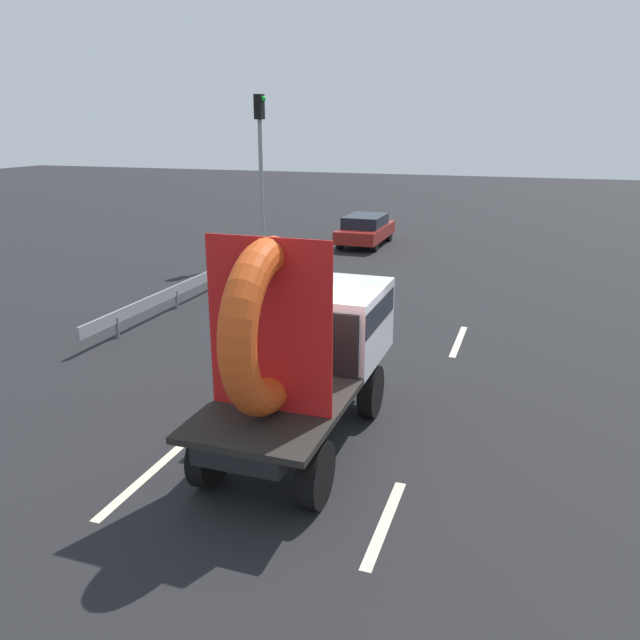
{
  "coord_description": "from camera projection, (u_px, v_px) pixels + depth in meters",
  "views": [
    {
      "loc": [
        3.45,
        -9.47,
        5.23
      ],
      "look_at": [
        -0.01,
        0.58,
        1.92
      ],
      "focal_mm": 35.3,
      "sensor_mm": 36.0,
      "label": 1
    }
  ],
  "objects": [
    {
      "name": "flatbed_truck",
      "position": [
        308.0,
        339.0,
        10.63
      ],
      "size": [
        2.02,
        5.02,
        3.76
      ],
      "color": "black",
      "rests_on": "ground_plane"
    },
    {
      "name": "ground_plane",
      "position": [
        310.0,
        432.0,
        11.18
      ],
      "size": [
        120.0,
        120.0,
        0.0
      ],
      "primitive_type": "plane",
      "color": "black"
    },
    {
      "name": "traffic_light",
      "position": [
        261.0,
        156.0,
        24.13
      ],
      "size": [
        0.42,
        0.36,
        6.31
      ],
      "color": "gray",
      "rests_on": "ground_plane"
    },
    {
      "name": "lane_dash_right_far",
      "position": [
        459.0,
        341.0,
        15.85
      ],
      "size": [
        0.16,
        2.46,
        0.01
      ],
      "primitive_type": "cube",
      "rotation": [
        0.0,
        0.0,
        1.57
      ],
      "color": "beige",
      "rests_on": "ground_plane"
    },
    {
      "name": "lane_dash_left_near",
      "position": [
        143.0,
        479.0,
        9.68
      ],
      "size": [
        0.16,
        2.31,
        0.01
      ],
      "primitive_type": "cube",
      "rotation": [
        0.0,
        0.0,
        1.57
      ],
      "color": "beige",
      "rests_on": "ground_plane"
    },
    {
      "name": "distant_sedan",
      "position": [
        366.0,
        229.0,
        28.23
      ],
      "size": [
        1.79,
        4.17,
        1.36
      ],
      "color": "black",
      "rests_on": "ground_plane"
    },
    {
      "name": "lane_dash_right_near",
      "position": [
        385.0,
        522.0,
        8.63
      ],
      "size": [
        0.16,
        2.1,
        0.01
      ],
      "primitive_type": "cube",
      "rotation": [
        0.0,
        0.0,
        1.57
      ],
      "color": "beige",
      "rests_on": "ground_plane"
    },
    {
      "name": "lane_dash_left_far",
      "position": [
        313.0,
        330.0,
        16.69
      ],
      "size": [
        0.16,
        2.98,
        0.01
      ],
      "primitive_type": "cube",
      "rotation": [
        0.0,
        0.0,
        1.57
      ],
      "color": "beige",
      "rests_on": "ground_plane"
    },
    {
      "name": "guardrail",
      "position": [
        200.0,
        280.0,
        19.81
      ],
      "size": [
        0.1,
        11.39,
        0.71
      ],
      "color": "gray",
      "rests_on": "ground_plane"
    }
  ]
}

